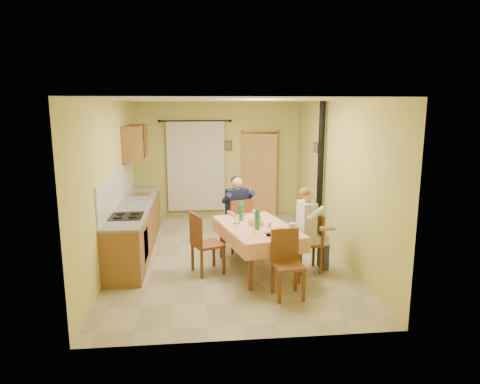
{
  "coord_description": "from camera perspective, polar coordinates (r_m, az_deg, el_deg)",
  "views": [
    {
      "loc": [
        -0.53,
        -7.56,
        2.7
      ],
      "look_at": [
        0.25,
        0.1,
        1.15
      ],
      "focal_mm": 32.0,
      "sensor_mm": 36.0,
      "label": 1
    }
  ],
  "objects": [
    {
      "name": "floor",
      "position": [
        8.04,
        -1.72,
        -8.23
      ],
      "size": [
        4.0,
        6.0,
        0.01
      ],
      "primitive_type": "cube",
      "color": "tan",
      "rests_on": "ground"
    },
    {
      "name": "man_far",
      "position": [
        8.02,
        -0.32,
        -1.74
      ],
      "size": [
        0.65,
        0.58,
        1.39
      ],
      "rotation": [
        0.0,
        0.0,
        0.32
      ],
      "color": "#141938",
      "rests_on": "chair_far"
    },
    {
      "name": "chair_near",
      "position": [
        6.27,
        6.37,
        -11.29
      ],
      "size": [
        0.45,
        0.45,
        0.97
      ],
      "rotation": [
        0.0,
        0.0,
        3.24
      ],
      "color": "brown",
      "rests_on": "ground"
    },
    {
      "name": "upper_cabinets",
      "position": [
        9.38,
        -13.79,
        6.47
      ],
      "size": [
        0.35,
        1.4,
        0.7
      ],
      "primitive_type": "cube",
      "color": "brown",
      "rests_on": "room_shell"
    },
    {
      "name": "stove_flue",
      "position": [
        8.68,
        10.56,
        0.06
      ],
      "size": [
        0.24,
        0.24,
        2.8
      ],
      "color": "black",
      "rests_on": "ground"
    },
    {
      "name": "picture_right",
      "position": [
        9.15,
        10.12,
        5.88
      ],
      "size": [
        0.03,
        0.31,
        0.21
      ],
      "primitive_type": "cube",
      "color": "brown",
      "rests_on": "room_shell"
    },
    {
      "name": "kitchen_run",
      "position": [
        8.34,
        -13.74,
        -4.37
      ],
      "size": [
        0.64,
        3.64,
        1.56
      ],
      "color": "brown",
      "rests_on": "ground"
    },
    {
      "name": "tableware",
      "position": [
        6.97,
        2.76,
        -4.24
      ],
      "size": [
        0.94,
        1.52,
        0.33
      ],
      "color": "white",
      "rests_on": "dining_table"
    },
    {
      "name": "room_shell",
      "position": [
        7.63,
        -1.8,
        4.75
      ],
      "size": [
        4.04,
        6.04,
        2.82
      ],
      "color": "#D3D16C",
      "rests_on": "ground"
    },
    {
      "name": "chair_right",
      "position": [
        7.25,
        9.08,
        -8.17
      ],
      "size": [
        0.45,
        0.45,
        0.97
      ],
      "rotation": [
        0.0,
        0.0,
        1.66
      ],
      "color": "brown",
      "rests_on": "ground"
    },
    {
      "name": "dining_table",
      "position": [
        7.2,
        2.26,
        -7.43
      ],
      "size": [
        1.43,
        1.95,
        0.76
      ],
      "rotation": [
        0.0,
        0.0,
        0.23
      ],
      "color": "#EFA47B",
      "rests_on": "ground"
    },
    {
      "name": "doorway",
      "position": [
        10.73,
        2.69,
        2.54
      ],
      "size": [
        0.96,
        0.24,
        2.15
      ],
      "color": "black",
      "rests_on": "ground"
    },
    {
      "name": "man_right",
      "position": [
        7.08,
        9.12,
        -3.68
      ],
      "size": [
        0.49,
        0.6,
        1.39
      ],
      "rotation": [
        0.0,
        0.0,
        1.66
      ],
      "color": "beige",
      "rests_on": "chair_right"
    },
    {
      "name": "chair_left",
      "position": [
        7.11,
        -4.42,
        -8.44
      ],
      "size": [
        0.59,
        0.59,
        1.01
      ],
      "rotation": [
        0.0,
        0.0,
        -1.18
      ],
      "color": "brown",
      "rests_on": "ground"
    },
    {
      "name": "picture_back",
      "position": [
        10.6,
        -1.59,
        6.24
      ],
      "size": [
        0.19,
        0.03,
        0.23
      ],
      "primitive_type": "cube",
      "color": "black",
      "rests_on": "room_shell"
    },
    {
      "name": "chair_far",
      "position": [
        8.16,
        -0.27,
        -5.78
      ],
      "size": [
        0.57,
        0.57,
        1.01
      ],
      "rotation": [
        0.0,
        0.0,
        0.32
      ],
      "color": "brown",
      "rests_on": "ground"
    },
    {
      "name": "curtain",
      "position": [
        10.56,
        -5.88,
        3.5
      ],
      "size": [
        1.7,
        0.07,
        2.22
      ],
      "color": "black",
      "rests_on": "ground"
    }
  ]
}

